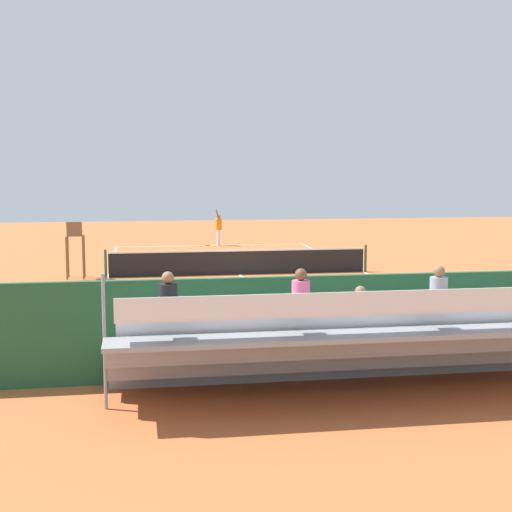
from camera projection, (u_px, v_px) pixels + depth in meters
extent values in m
plane|color=#BC6033|center=(239.00, 275.00, 28.45)|extent=(60.00, 60.00, 0.00)
cube|color=white|center=(211.00, 245.00, 39.22)|extent=(10.00, 0.10, 0.01)
cube|color=white|center=(303.00, 339.00, 17.67)|extent=(10.00, 0.10, 0.01)
cube|color=white|center=(363.00, 272.00, 29.25)|extent=(0.10, 22.00, 0.01)
cube|color=white|center=(109.00, 278.00, 27.64)|extent=(0.10, 22.00, 0.01)
cube|color=white|center=(221.00, 256.00, 34.37)|extent=(7.50, 0.10, 0.01)
cube|color=white|center=(267.00, 302.00, 22.52)|extent=(7.50, 0.10, 0.01)
cube|color=white|center=(239.00, 274.00, 28.45)|extent=(0.10, 12.10, 0.01)
cube|color=white|center=(211.00, 245.00, 39.22)|extent=(0.10, 0.30, 0.01)
cube|color=black|center=(239.00, 263.00, 28.39)|extent=(10.00, 0.02, 0.91)
cube|color=white|center=(239.00, 251.00, 28.33)|extent=(10.00, 0.04, 0.06)
cylinder|color=#2D5133|center=(366.00, 258.00, 29.20)|extent=(0.10, 0.10, 1.07)
cylinder|color=#2D5133|center=(106.00, 264.00, 27.56)|extent=(0.10, 0.10, 1.07)
cube|color=#235633|center=(337.00, 325.00, 14.61)|extent=(18.00, 0.16, 2.00)
cube|color=gray|center=(341.00, 367.00, 14.36)|extent=(9.00, 0.10, 0.45)
cube|color=gray|center=(347.00, 362.00, 14.00)|extent=(9.00, 0.80, 0.08)
cube|color=gray|center=(341.00, 367.00, 14.39)|extent=(9.00, 0.04, 0.45)
cube|color=silver|center=(348.00, 342.00, 13.85)|extent=(8.60, 0.36, 0.04)
cube|color=silver|center=(351.00, 334.00, 13.65)|extent=(8.60, 0.03, 0.36)
cube|color=gray|center=(360.00, 350.00, 13.16)|extent=(9.00, 0.80, 0.08)
cube|color=gray|center=(353.00, 354.00, 13.55)|extent=(9.00, 0.04, 0.45)
cube|color=silver|center=(362.00, 328.00, 13.01)|extent=(8.60, 0.36, 0.04)
cube|color=silver|center=(365.00, 319.00, 12.81)|extent=(8.60, 0.03, 0.36)
cube|color=gray|center=(374.00, 335.00, 12.32)|extent=(9.00, 0.80, 0.08)
cube|color=gray|center=(367.00, 341.00, 12.71)|extent=(9.00, 0.04, 0.45)
cube|color=silver|center=(377.00, 312.00, 12.17)|extent=(8.60, 0.36, 0.04)
cube|color=silver|center=(380.00, 302.00, 11.97)|extent=(8.60, 0.03, 0.36)
cylinder|color=gray|center=(105.00, 342.00, 12.40)|extent=(0.06, 0.06, 2.35)
cube|color=#2D2D33|center=(358.00, 324.00, 13.17)|extent=(0.32, 0.40, 0.12)
cylinder|color=green|center=(360.00, 309.00, 13.02)|extent=(0.30, 0.30, 0.45)
sphere|color=#8C6647|center=(360.00, 291.00, 12.98)|extent=(0.20, 0.20, 0.20)
cube|color=#2D2D33|center=(299.00, 310.00, 12.13)|extent=(0.32, 0.40, 0.12)
cylinder|color=pink|center=(301.00, 294.00, 11.98)|extent=(0.30, 0.30, 0.45)
sphere|color=brown|center=(301.00, 275.00, 11.94)|extent=(0.20, 0.20, 0.20)
cube|color=#2D2D33|center=(401.00, 336.00, 14.19)|extent=(0.32, 0.40, 0.12)
cylinder|color=yellow|center=(404.00, 323.00, 14.04)|extent=(0.30, 0.30, 0.45)
sphere|color=beige|center=(404.00, 306.00, 14.00)|extent=(0.20, 0.20, 0.20)
cube|color=#2D2D33|center=(254.00, 342.00, 13.72)|extent=(0.32, 0.40, 0.12)
cylinder|color=orange|center=(255.00, 328.00, 13.57)|extent=(0.30, 0.30, 0.45)
sphere|color=brown|center=(255.00, 311.00, 13.53)|extent=(0.20, 0.20, 0.20)
cube|color=#2D2D33|center=(168.00, 314.00, 11.78)|extent=(0.32, 0.40, 0.12)
cylinder|color=black|center=(168.00, 298.00, 11.63)|extent=(0.30, 0.30, 0.45)
sphere|color=#8C6647|center=(168.00, 278.00, 11.59)|extent=(0.20, 0.20, 0.20)
cube|color=#2D2D33|center=(435.00, 305.00, 12.51)|extent=(0.32, 0.40, 0.12)
cylinder|color=#9399A3|center=(439.00, 290.00, 12.36)|extent=(0.30, 0.30, 0.45)
sphere|color=#8C6647|center=(439.00, 271.00, 12.32)|extent=(0.20, 0.20, 0.20)
cylinder|color=brown|center=(84.00, 256.00, 27.73)|extent=(0.07, 0.07, 1.60)
cylinder|color=brown|center=(68.00, 256.00, 27.63)|extent=(0.07, 0.07, 1.60)
cylinder|color=brown|center=(83.00, 258.00, 27.14)|extent=(0.07, 0.07, 1.60)
cylinder|color=brown|center=(67.00, 258.00, 27.04)|extent=(0.07, 0.07, 1.60)
cube|color=brown|center=(75.00, 235.00, 27.29)|extent=(0.56, 0.56, 0.06)
cube|color=brown|center=(74.00, 228.00, 27.02)|extent=(0.56, 0.06, 0.48)
cube|color=brown|center=(82.00, 231.00, 27.31)|extent=(0.04, 0.48, 0.04)
cube|color=brown|center=(68.00, 231.00, 27.23)|extent=(0.04, 0.48, 0.04)
cube|color=#9E754C|center=(406.00, 339.00, 15.75)|extent=(1.80, 0.40, 0.05)
cylinder|color=#9E754C|center=(439.00, 348.00, 15.89)|extent=(0.06, 0.06, 0.45)
cylinder|color=#9E754C|center=(373.00, 351.00, 15.65)|extent=(0.06, 0.06, 0.45)
cube|color=#9E754C|center=(410.00, 327.00, 15.53)|extent=(1.80, 0.04, 0.36)
cube|color=black|center=(314.00, 358.00, 15.24)|extent=(0.90, 0.36, 0.36)
cylinder|color=white|center=(219.00, 237.00, 39.23)|extent=(0.14, 0.14, 0.85)
cylinder|color=white|center=(218.00, 238.00, 39.01)|extent=(0.14, 0.14, 0.85)
cylinder|color=orange|center=(218.00, 224.00, 39.03)|extent=(0.45, 0.45, 0.60)
sphere|color=#8C6647|center=(218.00, 216.00, 38.98)|extent=(0.22, 0.22, 0.22)
cylinder|color=#8C6647|center=(218.00, 215.00, 38.76)|extent=(0.26, 0.16, 0.55)
cylinder|color=#8C6647|center=(219.00, 223.00, 39.25)|extent=(0.11, 0.11, 0.50)
cylinder|color=black|center=(208.00, 245.00, 39.12)|extent=(0.28, 0.05, 0.03)
torus|color=#D8CC4C|center=(213.00, 245.00, 39.14)|extent=(0.33, 0.33, 0.02)
cylinder|color=white|center=(213.00, 245.00, 39.14)|extent=(0.25, 0.25, 0.00)
sphere|color=#CCDB33|center=(248.00, 247.00, 37.90)|extent=(0.07, 0.07, 0.07)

